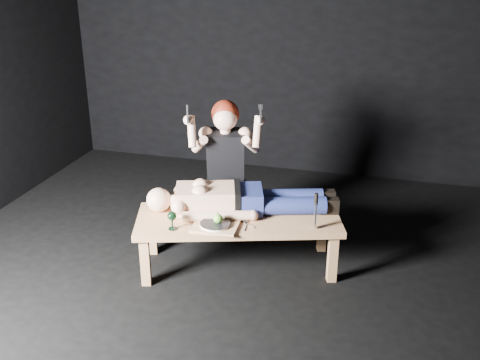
{
  "coord_description": "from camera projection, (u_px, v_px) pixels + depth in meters",
  "views": [
    {
      "loc": [
        1.18,
        -3.66,
        2.46
      ],
      "look_at": [
        0.09,
        0.28,
        0.75
      ],
      "focal_mm": 42.31,
      "sensor_mm": 36.0,
      "label": 1
    }
  ],
  "objects": [
    {
      "name": "spoon_flat",
      "position": [
        247.0,
        224.0,
        4.38
      ],
      "size": [
        0.15,
        0.11,
        0.01
      ],
      "primitive_type": "cube",
      "rotation": [
        0.0,
        0.0,
        0.95
      ],
      "color": "#B2B2B7",
      "rests_on": "table"
    },
    {
      "name": "fork_flat",
      "position": [
        192.0,
        227.0,
        4.33
      ],
      "size": [
        0.1,
        0.15,
        0.01
      ],
      "primitive_type": "cube",
      "rotation": [
        0.0,
        0.0,
        0.55
      ],
      "color": "#B2B2B7",
      "rests_on": "table"
    },
    {
      "name": "serving_tray",
      "position": [
        215.0,
        226.0,
        4.33
      ],
      "size": [
        0.36,
        0.27,
        0.02
      ],
      "primitive_type": "cube",
      "rotation": [
        0.0,
        0.0,
        0.06
      ],
      "color": "tan",
      "rests_on": "table"
    },
    {
      "name": "knife_flat",
      "position": [
        245.0,
        226.0,
        4.35
      ],
      "size": [
        0.03,
        0.17,
        0.01
      ],
      "primitive_type": "cube",
      "rotation": [
        0.0,
        0.0,
        0.11
      ],
      "color": "#B2B2B7",
      "rests_on": "table"
    },
    {
      "name": "goblet",
      "position": [
        172.0,
        221.0,
        4.28
      ],
      "size": [
        0.09,
        0.09,
        0.15
      ],
      "primitive_type": null,
      "rotation": [
        0.0,
        0.0,
        0.3
      ],
      "color": "black",
      "rests_on": "table"
    },
    {
      "name": "lying_man",
      "position": [
        244.0,
        196.0,
        4.57
      ],
      "size": [
        1.62,
        0.92,
        0.25
      ],
      "primitive_type": null,
      "rotation": [
        0.0,
        0.0,
        0.3
      ],
      "color": "#DDAC8E",
      "rests_on": "table"
    },
    {
      "name": "kneeling_woman",
      "position": [
        226.0,
        166.0,
        4.95
      ],
      "size": [
        0.87,
        0.94,
        1.32
      ],
      "primitive_type": null,
      "rotation": [
        0.0,
        0.0,
        0.25
      ],
      "color": "black",
      "rests_on": "ground"
    },
    {
      "name": "ground",
      "position": [
        219.0,
        279.0,
        4.49
      ],
      "size": [
        5.0,
        5.0,
        0.0
      ],
      "primitive_type": "plane",
      "color": "black",
      "rests_on": "ground"
    },
    {
      "name": "table",
      "position": [
        238.0,
        242.0,
        4.59
      ],
      "size": [
        1.72,
        1.06,
        0.45
      ],
      "primitive_type": "cube",
      "rotation": [
        0.0,
        0.0,
        0.3
      ],
      "color": "tan",
      "rests_on": "ground"
    },
    {
      "name": "plate",
      "position": [
        215.0,
        224.0,
        4.32
      ],
      "size": [
        0.24,
        0.24,
        0.02
      ],
      "primitive_type": "cylinder",
      "rotation": [
        0.0,
        0.0,
        0.06
      ],
      "color": "white",
      "rests_on": "serving_tray"
    },
    {
      "name": "apple",
      "position": [
        218.0,
        219.0,
        4.31
      ],
      "size": [
        0.07,
        0.07,
        0.07
      ],
      "primitive_type": "sphere",
      "color": "#4F9629",
      "rests_on": "plate"
    },
    {
      "name": "carving_knife",
      "position": [
        316.0,
        211.0,
        4.26
      ],
      "size": [
        0.05,
        0.05,
        0.29
      ],
      "primitive_type": null,
      "rotation": [
        0.0,
        0.0,
        0.3
      ],
      "color": "#B2B2B7",
      "rests_on": "table"
    },
    {
      "name": "back_wall",
      "position": [
        286.0,
        40.0,
        6.14
      ],
      "size": [
        5.0,
        0.0,
        5.0
      ],
      "primitive_type": "plane",
      "rotation": [
        1.57,
        0.0,
        0.0
      ],
      "color": "black",
      "rests_on": "ground"
    }
  ]
}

